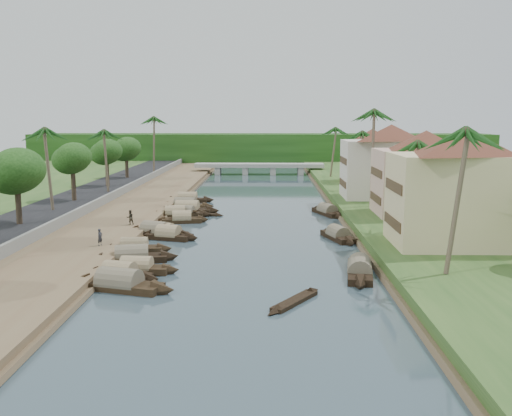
{
  "coord_description": "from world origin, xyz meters",
  "views": [
    {
      "loc": [
        1.9,
        -51.91,
        12.41
      ],
      "look_at": [
        0.54,
        13.13,
        2.0
      ],
      "focal_mm": 40.0,
      "sensor_mm": 36.0,
      "label": 1
    }
  ],
  "objects_px": {
    "bridge": "(259,167)",
    "person_near": "(100,237)",
    "sampan_1": "(119,275)",
    "building_near": "(463,187)",
    "sampan_0": "(119,284)"
  },
  "relations": [
    {
      "from": "bridge",
      "to": "sampan_0",
      "type": "distance_m",
      "value": 84.64
    },
    {
      "from": "person_near",
      "to": "sampan_1",
      "type": "bearing_deg",
      "value": -128.69
    },
    {
      "from": "building_near",
      "to": "sampan_0",
      "type": "xyz_separation_m",
      "value": [
        -27.85,
        -10.17,
        -5.97
      ]
    },
    {
      "from": "building_near",
      "to": "person_near",
      "type": "relative_size",
      "value": 9.49
    },
    {
      "from": "bridge",
      "to": "building_near",
      "type": "bearing_deg",
      "value": -75.61
    },
    {
      "from": "sampan_1",
      "to": "person_near",
      "type": "distance_m",
      "value": 9.21
    },
    {
      "from": "sampan_1",
      "to": "person_near",
      "type": "xyz_separation_m",
      "value": [
        -3.88,
        8.27,
        1.17
      ]
    },
    {
      "from": "sampan_0",
      "to": "person_near",
      "type": "xyz_separation_m",
      "value": [
        -4.52,
        10.76,
        1.16
      ]
    },
    {
      "from": "building_near",
      "to": "sampan_1",
      "type": "distance_m",
      "value": 30.11
    },
    {
      "from": "building_near",
      "to": "sampan_0",
      "type": "distance_m",
      "value": 30.24
    },
    {
      "from": "sampan_0",
      "to": "sampan_1",
      "type": "xyz_separation_m",
      "value": [
        -0.64,
        2.5,
        -0.01
      ]
    },
    {
      "from": "bridge",
      "to": "person_near",
      "type": "xyz_separation_m",
      "value": [
        -13.38,
        -73.41,
        -0.14
      ]
    },
    {
      "from": "bridge",
      "to": "sampan_1",
      "type": "height_order",
      "value": "bridge"
    },
    {
      "from": "bridge",
      "to": "sampan_1",
      "type": "relative_size",
      "value": 3.93
    },
    {
      "from": "bridge",
      "to": "sampan_0",
      "type": "relative_size",
      "value": 3.06
    }
  ]
}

